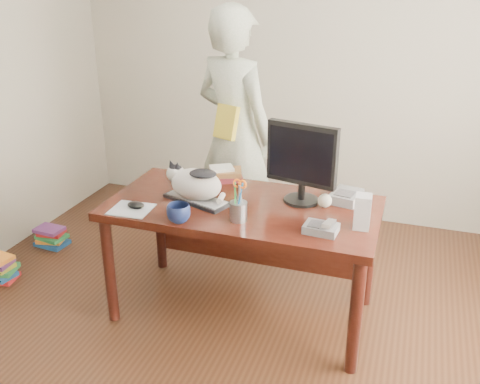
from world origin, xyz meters
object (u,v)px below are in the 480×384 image
(cat, at_px, (194,182))
(calculator, at_px, (346,196))
(pen_cup, at_px, (238,209))
(person, at_px, (234,134))
(speaker, at_px, (363,212))
(book_stack, at_px, (224,174))
(phone, at_px, (322,228))
(coffee_mug, at_px, (179,213))
(desk, at_px, (247,221))
(mouse, at_px, (136,205))
(monitor, at_px, (302,159))
(baseball, at_px, (325,201))
(keyboard, at_px, (197,200))
(book_pile_b, at_px, (51,237))

(cat, distance_m, calculator, 0.91)
(pen_cup, xyz_separation_m, calculator, (0.53, 0.46, -0.04))
(person, bearing_deg, speaker, 160.39)
(book_stack, bearing_deg, phone, -60.83)
(coffee_mug, distance_m, book_stack, 0.68)
(pen_cup, bearing_deg, calculator, 40.89)
(speaker, relative_size, person, 0.10)
(pen_cup, distance_m, person, 1.12)
(desk, bearing_deg, person, 114.35)
(book_stack, bearing_deg, mouse, -143.09)
(desk, distance_m, speaker, 0.76)
(mouse, distance_m, calculator, 1.25)
(monitor, relative_size, person, 0.26)
(mouse, xyz_separation_m, baseball, (1.04, 0.38, 0.02))
(cat, distance_m, person, 0.88)
(coffee_mug, height_order, book_stack, coffee_mug)
(keyboard, relative_size, speaker, 2.32)
(desk, xyz_separation_m, speaker, (0.70, -0.16, 0.24))
(coffee_mug, relative_size, person, 0.07)
(person, bearing_deg, keyboard, 115.99)
(cat, relative_size, monitor, 0.83)
(monitor, height_order, phone, monitor)
(monitor, relative_size, mouse, 4.48)
(book_stack, height_order, person, person)
(speaker, bearing_deg, book_stack, 153.17)
(mouse, height_order, speaker, speaker)
(desk, height_order, baseball, baseball)
(keyboard, height_order, coffee_mug, coffee_mug)
(pen_cup, distance_m, book_stack, 0.62)
(keyboard, bearing_deg, book_pile_b, -176.67)
(desk, height_order, coffee_mug, coffee_mug)
(pen_cup, distance_m, speaker, 0.67)
(keyboard, distance_m, book_stack, 0.39)
(mouse, bearing_deg, speaker, 4.25)
(speaker, height_order, person, person)
(baseball, bearing_deg, phone, -82.31)
(keyboard, distance_m, calculator, 0.90)
(cat, relative_size, calculator, 1.71)
(keyboard, xyz_separation_m, person, (-0.07, 0.88, 0.16))
(monitor, relative_size, calculator, 2.06)
(mouse, relative_size, phone, 0.58)
(keyboard, height_order, cat, cat)
(monitor, distance_m, coffee_mug, 0.78)
(cat, height_order, baseball, cat)
(phone, height_order, book_stack, book_stack)
(desk, height_order, pen_cup, pen_cup)
(keyboard, bearing_deg, cat, -171.64)
(keyboard, xyz_separation_m, coffee_mug, (0.02, -0.29, 0.04))
(pen_cup, distance_m, calculator, 0.70)
(desk, height_order, monitor, monitor)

